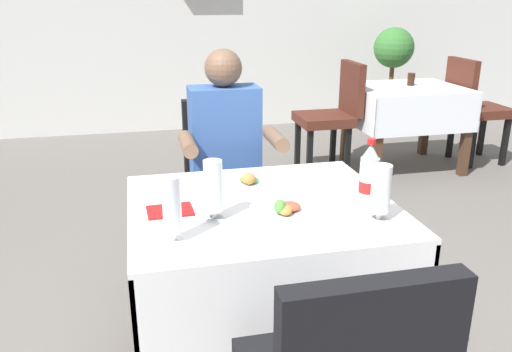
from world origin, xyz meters
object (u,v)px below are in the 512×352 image
Objects in this scene: plate_far_diner at (247,184)px; beer_glass_left at (172,210)px; seated_diner_far at (227,157)px; background_chair_right at (473,104)px; plate_near_camera at (285,211)px; napkin_cutlery_set at (170,210)px; potted_plant_corner at (392,70)px; background_chair_left at (333,111)px; chair_far_diner_seat at (226,179)px; cola_bottle_primary at (369,179)px; beer_glass_right at (381,193)px; background_dining_table at (406,108)px; background_table_tumbler at (411,79)px; beer_glass_middle at (213,190)px; main_dining_table at (262,244)px.

plate_far_diner is 1.04× the size of beer_glass_left.
seated_diner_far is 1.30× the size of background_chair_right.
napkin_cutlery_set is (-0.41, 0.13, -0.01)m from plate_near_camera.
background_chair_right is at bearing -80.41° from potted_plant_corner.
potted_plant_corner is (1.16, 1.23, 0.15)m from background_chair_left.
chair_far_diner_seat is 3.53× the size of cola_bottle_primary.
napkin_cutlery_set is at bearing 161.10° from beer_glass_right.
background_dining_table is 8.64× the size of background_table_tumbler.
background_table_tumbler is (1.56, 2.53, -0.07)m from cola_bottle_primary.
background_chair_left reaches higher than beer_glass_middle.
beer_glass_middle is (-0.18, -0.30, 0.10)m from plate_far_diner.
plate_near_camera is 0.34m from cola_bottle_primary.
seated_diner_far is at bearing -148.04° from background_chair_right.
beer_glass_middle is 3.29m from background_table_tumbler.
beer_glass_middle is 3.71m from background_chair_right.
cola_bottle_primary reaches higher than background_chair_left.
chair_far_diner_seat is 1.00× the size of background_chair_left.
chair_far_diner_seat reaches higher than napkin_cutlery_set.
background_chair_left is at bearing 58.86° from beer_glass_left.
potted_plant_corner is at bearing 54.53° from beer_glass_left.
seated_diner_far reaches higher than background_chair_right.
chair_far_diner_seat is 0.83× the size of potted_plant_corner.
beer_glass_right is 0.22× the size of background_dining_table.
beer_glass_middle is 2.84m from background_chair_left.
background_dining_table is at bearing -180.00° from background_chair_right.
background_table_tumbler is (1.94, 2.39, 0.23)m from main_dining_table.
background_dining_table is 0.81× the size of potted_plant_corner.
plate_near_camera is 0.43m from napkin_cutlery_set.
beer_glass_right is at bearing -19.99° from plate_near_camera.
background_dining_table is 0.68m from background_chair_left.
chair_far_diner_seat reaches higher than background_dining_table.
background_chair_left is at bearing 56.27° from napkin_cutlery_set.
background_chair_right reaches higher than background_table_tumbler.
beer_glass_left reaches higher than background_dining_table.
cola_bottle_primary is at bearing 9.16° from beer_glass_left.
napkin_cutlery_set is 3.32m from background_table_tumbler.
cola_bottle_primary is 2.91m from background_dining_table.
napkin_cutlery_set is at bearing 169.52° from cola_bottle_primary.
beer_glass_left is 0.22m from beer_glass_middle.
chair_far_diner_seat is 4.09× the size of plate_far_diner.
main_dining_table is 0.50m from cola_bottle_primary.
napkin_cutlery_set is at bearing -127.30° from potted_plant_corner.
cola_bottle_primary is 1.43× the size of napkin_cutlery_set.
seated_diner_far is 3.70m from potted_plant_corner.
plate_near_camera is 3.15m from background_table_tumbler.
napkin_cutlery_set is at bearing -133.90° from background_table_tumbler.
background_chair_right is 8.82× the size of background_table_tumbler.
beer_glass_right is (0.32, -0.12, 0.09)m from plate_near_camera.
napkin_cutlery_set is at bearing 144.71° from beer_glass_middle.
background_chair_right is at bearing 0.00° from background_chair_left.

